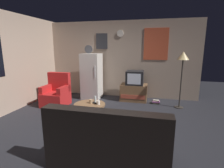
{
  "coord_description": "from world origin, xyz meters",
  "views": [
    {
      "loc": [
        1.14,
        -3.45,
        1.71
      ],
      "look_at": [
        0.09,
        0.9,
        0.75
      ],
      "focal_mm": 27.73,
      "sensor_mm": 36.0,
      "label": 1
    }
  ],
  "objects_px": {
    "fridge": "(92,76)",
    "coffee_table": "(90,113)",
    "mug_ceramic_white": "(98,103)",
    "remote_control": "(94,103)",
    "book_stack": "(156,102)",
    "armchair": "(56,94)",
    "standing_lamp": "(183,60)",
    "crt_tv": "(135,78)",
    "mug_ceramic_tan": "(91,101)",
    "tv_stand": "(134,92)",
    "couch": "(109,144)",
    "wine_glass": "(95,99)"
  },
  "relations": [
    {
      "from": "mug_ceramic_white",
      "to": "armchair",
      "type": "relative_size",
      "value": 0.09
    },
    {
      "from": "armchair",
      "to": "book_stack",
      "type": "bearing_deg",
      "value": 15.7
    },
    {
      "from": "tv_stand",
      "to": "mug_ceramic_tan",
      "type": "relative_size",
      "value": 9.33
    },
    {
      "from": "couch",
      "to": "standing_lamp",
      "type": "bearing_deg",
      "value": 64.57
    },
    {
      "from": "fridge",
      "to": "standing_lamp",
      "type": "distance_m",
      "value": 2.86
    },
    {
      "from": "mug_ceramic_white",
      "to": "mug_ceramic_tan",
      "type": "distance_m",
      "value": 0.21
    },
    {
      "from": "crt_tv",
      "to": "armchair",
      "type": "xyz_separation_m",
      "value": [
        -2.21,
        -1.0,
        -0.42
      ]
    },
    {
      "from": "book_stack",
      "to": "coffee_table",
      "type": "bearing_deg",
      "value": -131.95
    },
    {
      "from": "crt_tv",
      "to": "remote_control",
      "type": "distance_m",
      "value": 1.98
    },
    {
      "from": "crt_tv",
      "to": "mug_ceramic_white",
      "type": "distance_m",
      "value": 1.98
    },
    {
      "from": "coffee_table",
      "to": "crt_tv",
      "type": "bearing_deg",
      "value": 66.06
    },
    {
      "from": "fridge",
      "to": "remote_control",
      "type": "height_order",
      "value": "fridge"
    },
    {
      "from": "coffee_table",
      "to": "book_stack",
      "type": "height_order",
      "value": "coffee_table"
    },
    {
      "from": "standing_lamp",
      "to": "couch",
      "type": "distance_m",
      "value": 3.31
    },
    {
      "from": "fridge",
      "to": "coffee_table",
      "type": "bearing_deg",
      "value": -71.52
    },
    {
      "from": "mug_ceramic_white",
      "to": "mug_ceramic_tan",
      "type": "bearing_deg",
      "value": 164.98
    },
    {
      "from": "wine_glass",
      "to": "mug_ceramic_white",
      "type": "xyz_separation_m",
      "value": [
        0.12,
        -0.15,
        -0.03
      ]
    },
    {
      "from": "fridge",
      "to": "standing_lamp",
      "type": "height_order",
      "value": "fridge"
    },
    {
      "from": "fridge",
      "to": "crt_tv",
      "type": "height_order",
      "value": "fridge"
    },
    {
      "from": "fridge",
      "to": "tv_stand",
      "type": "relative_size",
      "value": 2.11
    },
    {
      "from": "crt_tv",
      "to": "book_stack",
      "type": "relative_size",
      "value": 2.46
    },
    {
      "from": "mug_ceramic_white",
      "to": "remote_control",
      "type": "height_order",
      "value": "mug_ceramic_white"
    },
    {
      "from": "standing_lamp",
      "to": "mug_ceramic_white",
      "type": "bearing_deg",
      "value": -142.82
    },
    {
      "from": "coffee_table",
      "to": "mug_ceramic_white",
      "type": "bearing_deg",
      "value": 1.86
    },
    {
      "from": "armchair",
      "to": "book_stack",
      "type": "distance_m",
      "value": 3.02
    },
    {
      "from": "mug_ceramic_tan",
      "to": "book_stack",
      "type": "distance_m",
      "value": 2.25
    },
    {
      "from": "fridge",
      "to": "standing_lamp",
      "type": "xyz_separation_m",
      "value": [
        2.77,
        -0.35,
        0.6
      ]
    },
    {
      "from": "tv_stand",
      "to": "crt_tv",
      "type": "distance_m",
      "value": 0.49
    },
    {
      "from": "book_stack",
      "to": "fridge",
      "type": "bearing_deg",
      "value": 176.04
    },
    {
      "from": "remote_control",
      "to": "book_stack",
      "type": "xyz_separation_m",
      "value": [
        1.43,
        1.62,
        -0.38
      ]
    },
    {
      "from": "tv_stand",
      "to": "couch",
      "type": "bearing_deg",
      "value": -89.92
    },
    {
      "from": "couch",
      "to": "book_stack",
      "type": "distance_m",
      "value": 3.13
    },
    {
      "from": "standing_lamp",
      "to": "book_stack",
      "type": "bearing_deg",
      "value": 162.68
    },
    {
      "from": "fridge",
      "to": "mug_ceramic_tan",
      "type": "bearing_deg",
      "value": -70.63
    },
    {
      "from": "standing_lamp",
      "to": "coffee_table",
      "type": "bearing_deg",
      "value": -145.47
    },
    {
      "from": "standing_lamp",
      "to": "mug_ceramic_white",
      "type": "height_order",
      "value": "standing_lamp"
    },
    {
      "from": "armchair",
      "to": "book_stack",
      "type": "xyz_separation_m",
      "value": [
        2.9,
        0.81,
        -0.28
      ]
    },
    {
      "from": "book_stack",
      "to": "armchair",
      "type": "bearing_deg",
      "value": -164.3
    },
    {
      "from": "crt_tv",
      "to": "book_stack",
      "type": "distance_m",
      "value": 0.99
    },
    {
      "from": "mug_ceramic_white",
      "to": "armchair",
      "type": "bearing_deg",
      "value": 151.45
    },
    {
      "from": "wine_glass",
      "to": "remote_control",
      "type": "height_order",
      "value": "wine_glass"
    },
    {
      "from": "standing_lamp",
      "to": "book_stack",
      "type": "height_order",
      "value": "standing_lamp"
    },
    {
      "from": "standing_lamp",
      "to": "coffee_table",
      "type": "distance_m",
      "value": 2.86
    },
    {
      "from": "crt_tv",
      "to": "remote_control",
      "type": "relative_size",
      "value": 3.6
    },
    {
      "from": "coffee_table",
      "to": "couch",
      "type": "height_order",
      "value": "couch"
    },
    {
      "from": "mug_ceramic_white",
      "to": "remote_control",
      "type": "distance_m",
      "value": 0.14
    },
    {
      "from": "standing_lamp",
      "to": "coffee_table",
      "type": "relative_size",
      "value": 2.21
    },
    {
      "from": "fridge",
      "to": "mug_ceramic_tan",
      "type": "distance_m",
      "value": 1.9
    },
    {
      "from": "wine_glass",
      "to": "couch",
      "type": "distance_m",
      "value": 1.68
    },
    {
      "from": "wine_glass",
      "to": "mug_ceramic_tan",
      "type": "relative_size",
      "value": 1.67
    }
  ]
}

